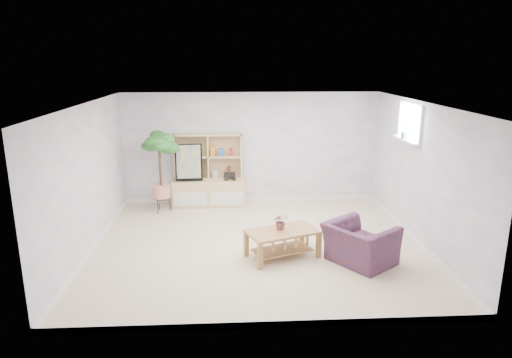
{
  "coord_description": "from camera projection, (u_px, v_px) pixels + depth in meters",
  "views": [
    {
      "loc": [
        -0.43,
        -7.23,
        3.09
      ],
      "look_at": [
        -0.02,
        0.18,
        1.12
      ],
      "focal_mm": 32.0,
      "sensor_mm": 36.0,
      "label": 1
    }
  ],
  "objects": [
    {
      "name": "baseboard",
      "position": [
        257.0,
        242.0,
        7.78
      ],
      "size": [
        5.5,
        5.0,
        0.1
      ],
      "primitive_type": null,
      "color": "white",
      "rests_on": "floor"
    },
    {
      "name": "ceiling",
      "position": [
        258.0,
        104.0,
        7.18
      ],
      "size": [
        5.5,
        5.0,
        0.01
      ],
      "primitive_type": "cube",
      "color": "white",
      "rests_on": "walls"
    },
    {
      "name": "sill_plant",
      "position": [
        405.0,
        131.0,
        8.12
      ],
      "size": [
        0.16,
        0.14,
        0.26
      ],
      "primitive_type": "imported",
      "rotation": [
        0.0,
        0.0,
        0.15
      ],
      "color": "#2A6725",
      "rests_on": "window_sill"
    },
    {
      "name": "poster",
      "position": [
        189.0,
        163.0,
        9.57
      ],
      "size": [
        0.57,
        0.17,
        0.78
      ],
      "primitive_type": null,
      "rotation": [
        0.0,
        0.0,
        0.06
      ],
      "color": "yellow",
      "rests_on": "storage_unit"
    },
    {
      "name": "walls",
      "position": [
        258.0,
        177.0,
        7.49
      ],
      "size": [
        5.51,
        5.01,
        2.4
      ],
      "color": "#BAACD1",
      "rests_on": "floor"
    },
    {
      "name": "storage_unit",
      "position": [
        208.0,
        171.0,
        9.71
      ],
      "size": [
        1.54,
        0.52,
        1.54
      ],
      "primitive_type": null,
      "color": "tan",
      "rests_on": "floor"
    },
    {
      "name": "table_plant",
      "position": [
        281.0,
        221.0,
        7.24
      ],
      "size": [
        0.27,
        0.25,
        0.27
      ],
      "primitive_type": "imported",
      "rotation": [
        0.0,
        0.0,
        0.18
      ],
      "color": "#204C22",
      "rests_on": "coffee_table"
    },
    {
      "name": "window_sill",
      "position": [
        406.0,
        140.0,
        8.09
      ],
      "size": [
        0.14,
        1.0,
        0.04
      ],
      "primitive_type": "cube",
      "color": "white",
      "rests_on": "walls"
    },
    {
      "name": "window",
      "position": [
        410.0,
        122.0,
        8.01
      ],
      "size": [
        0.1,
        0.98,
        0.68
      ],
      "primitive_type": null,
      "color": "silver",
      "rests_on": "walls"
    },
    {
      "name": "armchair",
      "position": [
        360.0,
        241.0,
        7.03
      ],
      "size": [
        1.25,
        1.28,
        0.72
      ],
      "primitive_type": "imported",
      "rotation": [
        0.0,
        0.0,
        2.2
      ],
      "color": "navy",
      "rests_on": "floor"
    },
    {
      "name": "coffee_table",
      "position": [
        282.0,
        244.0,
        7.28
      ],
      "size": [
        1.24,
        0.96,
        0.45
      ],
      "primitive_type": null,
      "rotation": [
        0.0,
        0.0,
        0.37
      ],
      "color": "#A37732",
      "rests_on": "floor"
    },
    {
      "name": "toy_truck",
      "position": [
        230.0,
        176.0,
        9.7
      ],
      "size": [
        0.35,
        0.26,
        0.17
      ],
      "primitive_type": null,
      "rotation": [
        0.0,
        0.0,
        0.1
      ],
      "color": "black",
      "rests_on": "storage_unit"
    },
    {
      "name": "floor",
      "position": [
        257.0,
        245.0,
        7.8
      ],
      "size": [
        5.5,
        5.0,
        0.01
      ],
      "primitive_type": "cube",
      "color": "beige",
      "rests_on": "ground"
    },
    {
      "name": "floor_tree",
      "position": [
        161.0,
        172.0,
        9.28
      ],
      "size": [
        0.65,
        0.65,
        1.68
      ],
      "primitive_type": null,
      "rotation": [
        0.0,
        0.0,
        0.05
      ],
      "color": "#2A6725",
      "rests_on": "floor"
    }
  ]
}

